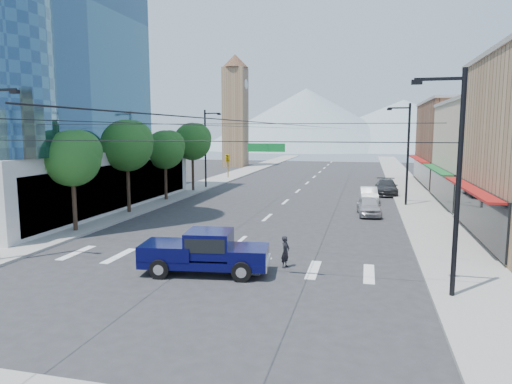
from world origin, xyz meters
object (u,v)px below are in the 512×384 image
Objects in this scene: pickup_truck at (204,251)px; pedestrian at (285,252)px; parked_car_near at (369,206)px; parked_car_mid at (369,195)px; parked_car_far at (386,187)px.

pickup_truck is 4.00× the size of pedestrian.
parked_car_near is 0.98× the size of parked_car_mid.
parked_car_mid is (7.53, 23.80, -0.35)m from pickup_truck.
parked_car_far is at bearing 76.31° from parked_car_near.
parked_car_near is 0.78× the size of parked_car_far.
pickup_truck reaches higher than parked_car_far.
parked_car_far is at bearing 68.58° from parked_car_mid.
parked_car_far reaches higher than pedestrian.
pickup_truck is 3.98m from pedestrian.
parked_car_far is (9.33, 29.52, -0.27)m from pickup_truck.
pedestrian is 0.29× the size of parked_car_far.
pickup_truck is 24.96m from parked_car_mid.
pedestrian is 0.37× the size of parked_car_near.
parked_car_mid is at bearing 64.93° from pickup_truck.
parked_car_far is (1.80, 5.72, 0.08)m from parked_car_mid.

